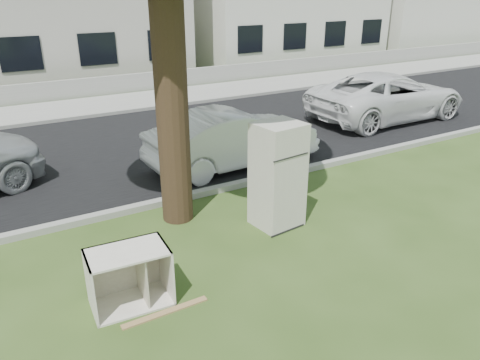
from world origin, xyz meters
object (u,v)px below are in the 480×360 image
fridge (278,175)px  car_center (234,138)px  cabinet (129,278)px  car_right (387,96)px

fridge → car_center: (0.77, 2.87, -0.25)m
car_center → cabinet: bearing=132.6°
car_center → car_right: 6.22m
cabinet → car_center: car_center is taller
car_center → car_right: car_right is taller
car_center → fridge: bearing=162.0°
fridge → car_right: 7.98m
cabinet → car_center: 5.27m
fridge → car_center: size_ratio=0.46×
cabinet → car_center: size_ratio=0.25×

